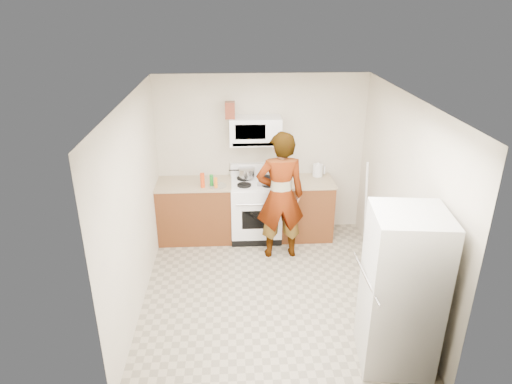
{
  "coord_description": "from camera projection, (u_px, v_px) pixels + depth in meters",
  "views": [
    {
      "loc": [
        -0.44,
        -4.93,
        3.52
      ],
      "look_at": [
        -0.15,
        0.55,
        1.16
      ],
      "focal_mm": 32.0,
      "sensor_mm": 36.0,
      "label": 1
    }
  ],
  "objects": [
    {
      "name": "jug",
      "position": [
        230.0,
        110.0,
        6.54
      ],
      "size": [
        0.14,
        0.14,
        0.24
      ],
      "primitive_type": "cube",
      "rotation": [
        0.0,
        0.0,
        -0.02
      ],
      "color": "maroon",
      "rests_on": "microwave"
    },
    {
      "name": "tray",
      "position": [
        266.0,
        183.0,
        6.8
      ],
      "size": [
        0.27,
        0.2,
        0.05
      ],
      "primitive_type": "cube",
      "rotation": [
        0.0,
        0.0,
        -0.18
      ],
      "color": "white",
      "rests_on": "gas_range"
    },
    {
      "name": "person",
      "position": [
        280.0,
        196.0,
        6.4
      ],
      "size": [
        0.71,
        0.49,
        1.88
      ],
      "primitive_type": "imported",
      "rotation": [
        0.0,
        0.0,
        3.2
      ],
      "color": "tan",
      "rests_on": "floor"
    },
    {
      "name": "bottle_spray",
      "position": [
        202.0,
        180.0,
        6.67
      ],
      "size": [
        0.08,
        0.08,
        0.22
      ],
      "primitive_type": "cylinder",
      "rotation": [
        0.0,
        0.0,
        -0.23
      ],
      "color": "red",
      "rests_on": "counter_left"
    },
    {
      "name": "kettle",
      "position": [
        318.0,
        170.0,
        7.1
      ],
      "size": [
        0.2,
        0.2,
        0.19
      ],
      "primitive_type": "cylinder",
      "rotation": [
        0.0,
        0.0,
        -0.39
      ],
      "color": "silver",
      "rests_on": "counter_right"
    },
    {
      "name": "broom",
      "position": [
        366.0,
        204.0,
        6.71
      ],
      "size": [
        0.19,
        0.27,
        1.39
      ],
      "primitive_type": "cylinder",
      "rotation": [
        0.14,
        -0.14,
        0.22
      ],
      "color": "white",
      "rests_on": "floor"
    },
    {
      "name": "bottle_hot_sauce",
      "position": [
        216.0,
        183.0,
        6.66
      ],
      "size": [
        0.06,
        0.06,
        0.16
      ],
      "primitive_type": "cylinder",
      "rotation": [
        0.0,
        0.0,
        -0.06
      ],
      "color": "orange",
      "rests_on": "counter_left"
    },
    {
      "name": "saucepan",
      "position": [
        247.0,
        173.0,
        7.02
      ],
      "size": [
        0.29,
        0.29,
        0.14
      ],
      "primitive_type": "cylinder",
      "rotation": [
        0.0,
        0.0,
        0.2
      ],
      "color": "#A9A9AE",
      "rests_on": "gas_range"
    },
    {
      "name": "gas_range",
      "position": [
        256.0,
        208.0,
        7.09
      ],
      "size": [
        0.76,
        0.65,
        1.13
      ],
      "color": "white",
      "rests_on": "floor"
    },
    {
      "name": "floor",
      "position": [
        269.0,
        290.0,
        5.93
      ],
      "size": [
        3.6,
        3.6,
        0.0
      ],
      "primitive_type": "plane",
      "color": "gray",
      "rests_on": "ground"
    },
    {
      "name": "fridge",
      "position": [
        401.0,
        291.0,
        4.5
      ],
      "size": [
        0.77,
        0.77,
        1.7
      ],
      "primitive_type": "cube",
      "rotation": [
        0.0,
        0.0,
        -0.11
      ],
      "color": "silver",
      "rests_on": "floor"
    },
    {
      "name": "microwave",
      "position": [
        255.0,
        130.0,
        6.73
      ],
      "size": [
        0.76,
        0.38,
        0.4
      ],
      "primitive_type": "cube",
      "color": "white",
      "rests_on": "back_wall"
    },
    {
      "name": "right_wall",
      "position": [
        401.0,
        200.0,
        5.52
      ],
      "size": [
        0.02,
        3.6,
        2.5
      ],
      "primitive_type": "cube",
      "color": "beige",
      "rests_on": "floor"
    },
    {
      "name": "cabinet_left",
      "position": [
        195.0,
        212.0,
        7.07
      ],
      "size": [
        1.12,
        0.62,
        0.9
      ],
      "primitive_type": "cube",
      "color": "brown",
      "rests_on": "floor"
    },
    {
      "name": "pot_lid",
      "position": [
        218.0,
        186.0,
        6.75
      ],
      "size": [
        0.35,
        0.35,
        0.01
      ],
      "primitive_type": "cylinder",
      "rotation": [
        0.0,
        0.0,
        -0.39
      ],
      "color": "white",
      "rests_on": "counter_left"
    },
    {
      "name": "counter_right",
      "position": [
        307.0,
        181.0,
        6.97
      ],
      "size": [
        0.82,
        0.64,
        0.03
      ],
      "primitive_type": "cube",
      "color": "tan",
      "rests_on": "cabinet_right"
    },
    {
      "name": "counter_left",
      "position": [
        194.0,
        184.0,
        6.88
      ],
      "size": [
        1.14,
        0.64,
        0.03
      ],
      "primitive_type": "cube",
      "color": "tan",
      "rests_on": "cabinet_left"
    },
    {
      "name": "bottle_green_cap",
      "position": [
        211.0,
        180.0,
        6.73
      ],
      "size": [
        0.07,
        0.07,
        0.17
      ],
      "primitive_type": "cylinder",
      "rotation": [
        0.0,
        0.0,
        0.41
      ],
      "color": "#177E22",
      "rests_on": "counter_left"
    },
    {
      "name": "cabinet_right",
      "position": [
        305.0,
        209.0,
        7.15
      ],
      "size": [
        0.8,
        0.62,
        0.9
      ],
      "primitive_type": "cube",
      "color": "brown",
      "rests_on": "floor"
    },
    {
      "name": "back_wall",
      "position": [
        261.0,
        155.0,
        7.08
      ],
      "size": [
        3.2,
        0.02,
        2.5
      ],
      "primitive_type": "cube",
      "color": "beige",
      "rests_on": "floor"
    }
  ]
}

